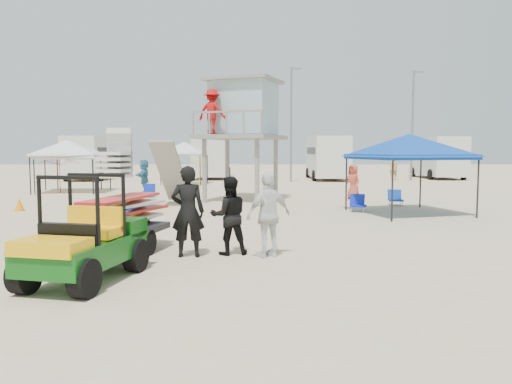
{
  "coord_description": "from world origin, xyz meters",
  "views": [
    {
      "loc": [
        0.49,
        -8.27,
        2.25
      ],
      "look_at": [
        0.5,
        3.0,
        1.3
      ],
      "focal_mm": 35.0,
      "sensor_mm": 36.0,
      "label": 1
    }
  ],
  "objects_px": {
    "utility_cart": "(82,233)",
    "canopy_blue": "(409,138)",
    "surf_trailer": "(120,209)",
    "lifeguard_tower": "(239,112)",
    "man_left": "(188,211)"
  },
  "relations": [
    {
      "from": "surf_trailer",
      "to": "canopy_blue",
      "type": "bearing_deg",
      "value": 39.35
    },
    {
      "from": "surf_trailer",
      "to": "man_left",
      "type": "xyz_separation_m",
      "value": [
        1.52,
        -0.3,
        -0.02
      ]
    },
    {
      "from": "man_left",
      "to": "canopy_blue",
      "type": "distance_m",
      "value": 9.99
    },
    {
      "from": "utility_cart",
      "to": "man_left",
      "type": "distance_m",
      "value": 2.54
    },
    {
      "from": "man_left",
      "to": "lifeguard_tower",
      "type": "distance_m",
      "value": 12.04
    },
    {
      "from": "man_left",
      "to": "canopy_blue",
      "type": "bearing_deg",
      "value": -135.02
    },
    {
      "from": "lifeguard_tower",
      "to": "canopy_blue",
      "type": "bearing_deg",
      "value": -36.66
    },
    {
      "from": "surf_trailer",
      "to": "lifeguard_tower",
      "type": "relative_size",
      "value": 0.53
    },
    {
      "from": "man_left",
      "to": "canopy_blue",
      "type": "relative_size",
      "value": 0.46
    },
    {
      "from": "man_left",
      "to": "canopy_blue",
      "type": "height_order",
      "value": "canopy_blue"
    },
    {
      "from": "utility_cart",
      "to": "canopy_blue",
      "type": "distance_m",
      "value": 12.5
    },
    {
      "from": "lifeguard_tower",
      "to": "utility_cart",
      "type": "bearing_deg",
      "value": -99.2
    },
    {
      "from": "utility_cart",
      "to": "canopy_blue",
      "type": "relative_size",
      "value": 0.62
    },
    {
      "from": "utility_cart",
      "to": "lifeguard_tower",
      "type": "relative_size",
      "value": 0.49
    },
    {
      "from": "lifeguard_tower",
      "to": "canopy_blue",
      "type": "distance_m",
      "value": 7.71
    }
  ]
}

